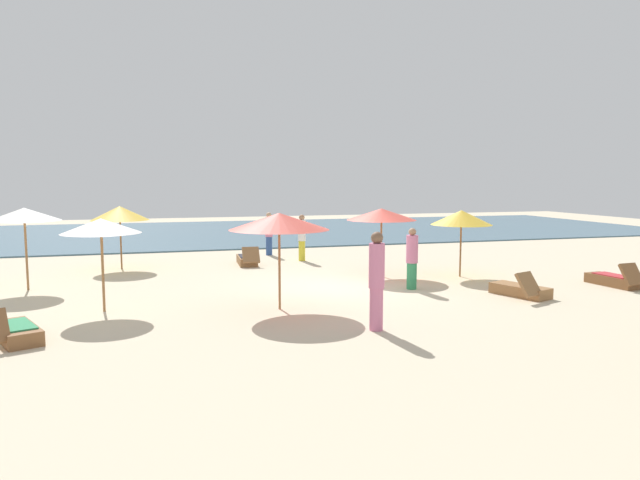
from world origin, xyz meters
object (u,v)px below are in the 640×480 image
object	(u,v)px
umbrella_1	(101,226)
umbrella_2	(24,215)
lounger_0	(521,290)
lounger_1	(615,280)
person_1	(269,233)
umbrella_0	(461,218)
umbrella_4	(381,214)
person_4	(302,237)
umbrella_5	(120,213)
lounger_2	(247,260)
person_3	(412,258)
lounger_3	(15,332)
person_0	(377,280)
umbrella_3	(279,221)

from	to	relation	value
umbrella_1	umbrella_2	world-z (taller)	umbrella_2
lounger_0	lounger_1	bearing A→B (deg)	8.57
umbrella_2	person_1	size ratio (longest dim) A/B	1.32
umbrella_0	umbrella_4	bearing A→B (deg)	162.50
umbrella_2	person_4	xyz separation A→B (m)	(8.48, 3.35, -1.17)
umbrella_2	lounger_0	xyz separation A→B (m)	(12.27, -4.42, -1.88)
umbrella_0	umbrella_4	size ratio (longest dim) A/B	0.96
person_1	lounger_1	bearing A→B (deg)	-48.59
umbrella_2	umbrella_5	distance (m)	3.88
lounger_2	person_3	bearing A→B (deg)	-57.74
lounger_0	lounger_3	world-z (taller)	same
umbrella_4	lounger_1	world-z (taller)	umbrella_4
umbrella_0	umbrella_1	distance (m)	10.30
umbrella_2	lounger_3	world-z (taller)	umbrella_2
umbrella_5	person_3	bearing A→B (deg)	-37.14
lounger_1	person_0	distance (m)	8.60
umbrella_3	umbrella_5	distance (m)	8.20
umbrella_5	umbrella_4	bearing A→B (deg)	-25.73
umbrella_4	umbrella_5	size ratio (longest dim) A/B	1.02
umbrella_4	person_4	world-z (taller)	umbrella_4
umbrella_5	person_1	world-z (taller)	umbrella_5
umbrella_0	person_1	size ratio (longest dim) A/B	1.21
person_3	person_1	bearing A→B (deg)	106.71
umbrella_0	person_0	distance (m)	7.07
lounger_1	lounger_2	xyz separation A→B (m)	(-9.26, 6.88, -0.00)
umbrella_2	lounger_2	bearing A→B (deg)	24.92
lounger_0	umbrella_5	bearing A→B (deg)	142.93
lounger_2	lounger_3	world-z (taller)	lounger_3
person_0	umbrella_1	bearing A→B (deg)	148.91
person_4	umbrella_1	bearing A→B (deg)	-133.72
umbrella_1	lounger_3	size ratio (longest dim) A/B	1.20
lounger_3	person_4	distance (m)	11.62
umbrella_4	lounger_0	size ratio (longest dim) A/B	1.21
umbrella_4	person_1	size ratio (longest dim) A/B	1.26
person_0	person_1	size ratio (longest dim) A/B	1.17
person_0	lounger_2	bearing A→B (deg)	96.63
person_1	person_3	xyz separation A→B (m)	(2.39, -7.95, -0.02)
umbrella_4	umbrella_5	world-z (taller)	umbrella_5
umbrella_2	person_3	distance (m)	10.45
person_4	lounger_0	bearing A→B (deg)	-64.01
person_1	lounger_3	bearing A→B (deg)	-122.94
umbrella_2	person_3	bearing A→B (deg)	-15.26
umbrella_2	lounger_3	xyz separation A→B (m)	(0.79, -5.33, -1.87)
lounger_0	lounger_1	xyz separation A→B (m)	(3.41, 0.51, 0.01)
umbrella_1	person_3	distance (m)	7.92
lounger_1	lounger_3	bearing A→B (deg)	-174.53
umbrella_1	umbrella_3	world-z (taller)	umbrella_3
umbrella_2	person_0	xyz separation A→B (m)	(7.51, -6.45, -1.03)
lounger_2	umbrella_0	bearing A→B (deg)	-36.03
umbrella_3	umbrella_2	bearing A→B (deg)	145.95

